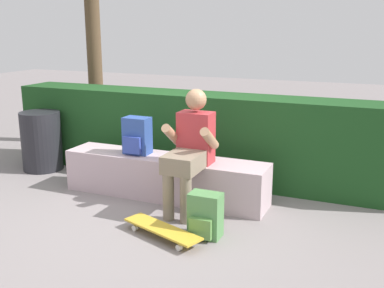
{
  "coord_description": "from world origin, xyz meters",
  "views": [
    {
      "loc": [
        2.12,
        -3.79,
        1.8
      ],
      "look_at": [
        0.33,
        0.41,
        0.63
      ],
      "focal_mm": 43.18,
      "sensor_mm": 36.0,
      "label": 1
    }
  ],
  "objects_px": {
    "backpack_on_bench": "(137,136)",
    "bench_main": "(165,177)",
    "backpack_on_ground": "(205,216)",
    "trash_bin": "(42,141)",
    "skateboard_near_person": "(162,229)",
    "person_skater": "(190,147)"
  },
  "relations": [
    {
      "from": "person_skater",
      "to": "backpack_on_ground",
      "type": "relative_size",
      "value": 3.01
    },
    {
      "from": "person_skater",
      "to": "skateboard_near_person",
      "type": "xyz_separation_m",
      "value": [
        0.03,
        -0.69,
        -0.58
      ]
    },
    {
      "from": "skateboard_near_person",
      "to": "backpack_on_bench",
      "type": "distance_m",
      "value": 1.3
    },
    {
      "from": "backpack_on_ground",
      "to": "trash_bin",
      "type": "relative_size",
      "value": 0.53
    },
    {
      "from": "skateboard_near_person",
      "to": "backpack_on_ground",
      "type": "xyz_separation_m",
      "value": [
        0.34,
        0.16,
        0.12
      ]
    },
    {
      "from": "skateboard_near_person",
      "to": "backpack_on_bench",
      "type": "height_order",
      "value": "backpack_on_bench"
    },
    {
      "from": "bench_main",
      "to": "trash_bin",
      "type": "distance_m",
      "value": 1.93
    },
    {
      "from": "backpack_on_ground",
      "to": "backpack_on_bench",
      "type": "bearing_deg",
      "value": 146.12
    },
    {
      "from": "person_skater",
      "to": "trash_bin",
      "type": "distance_m",
      "value": 2.36
    },
    {
      "from": "bench_main",
      "to": "backpack_on_bench",
      "type": "bearing_deg",
      "value": -178.33
    },
    {
      "from": "trash_bin",
      "to": "bench_main",
      "type": "bearing_deg",
      "value": -8.61
    },
    {
      "from": "backpack_on_bench",
      "to": "trash_bin",
      "type": "xyz_separation_m",
      "value": [
        -1.58,
        0.3,
        -0.27
      ]
    },
    {
      "from": "person_skater",
      "to": "trash_bin",
      "type": "bearing_deg",
      "value": 167.69
    },
    {
      "from": "backpack_on_bench",
      "to": "backpack_on_ground",
      "type": "height_order",
      "value": "backpack_on_bench"
    },
    {
      "from": "bench_main",
      "to": "backpack_on_ground",
      "type": "relative_size",
      "value": 5.61
    },
    {
      "from": "backpack_on_bench",
      "to": "bench_main",
      "type": "bearing_deg",
      "value": 1.67
    },
    {
      "from": "backpack_on_ground",
      "to": "bench_main",
      "type": "bearing_deg",
      "value": 135.88
    },
    {
      "from": "backpack_on_bench",
      "to": "backpack_on_ground",
      "type": "relative_size",
      "value": 1.0
    },
    {
      "from": "bench_main",
      "to": "backpack_on_ground",
      "type": "bearing_deg",
      "value": -44.12
    },
    {
      "from": "skateboard_near_person",
      "to": "backpack_on_bench",
      "type": "relative_size",
      "value": 2.05
    },
    {
      "from": "bench_main",
      "to": "person_skater",
      "type": "xyz_separation_m",
      "value": [
        0.39,
        -0.21,
        0.43
      ]
    },
    {
      "from": "backpack_on_ground",
      "to": "skateboard_near_person",
      "type": "bearing_deg",
      "value": -154.06
    }
  ]
}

